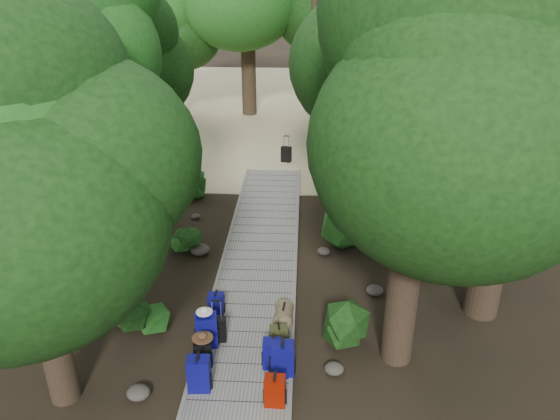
# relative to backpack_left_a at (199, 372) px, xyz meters

# --- Properties ---
(ground) EXTENTS (120.00, 120.00, 0.00)m
(ground) POSITION_rel_backpack_left_a_xyz_m (0.72, 4.21, -0.51)
(ground) COLOR black
(ground) RESTS_ON ground
(sand_beach) EXTENTS (40.00, 22.00, 0.02)m
(sand_beach) POSITION_rel_backpack_left_a_xyz_m (0.72, 20.21, -0.50)
(sand_beach) COLOR #CCBB8A
(sand_beach) RESTS_ON ground
(boardwalk) EXTENTS (2.00, 12.00, 0.12)m
(boardwalk) POSITION_rel_backpack_left_a_xyz_m (0.72, 5.21, -0.45)
(boardwalk) COLOR gray
(boardwalk) RESTS_ON ground
(backpack_left_a) EXTENTS (0.43, 0.31, 0.78)m
(backpack_left_a) POSITION_rel_backpack_left_a_xyz_m (0.00, 0.00, 0.00)
(backpack_left_a) COLOR navy
(backpack_left_a) RESTS_ON boardwalk
(backpack_left_b) EXTENTS (0.38, 0.31, 0.63)m
(backpack_left_b) POSITION_rel_backpack_left_a_xyz_m (-0.05, 0.65, -0.07)
(backpack_left_b) COLOR black
(backpack_left_b) RESTS_ON boardwalk
(backpack_left_c) EXTENTS (0.49, 0.39, 0.82)m
(backpack_left_c) POSITION_rel_backpack_left_a_xyz_m (-0.07, 1.25, 0.02)
(backpack_left_c) COLOR navy
(backpack_left_c) RESTS_ON boardwalk
(backpack_left_d) EXTENTS (0.36, 0.27, 0.52)m
(backpack_left_d) POSITION_rel_backpack_left_a_xyz_m (-0.05, 2.38, -0.13)
(backpack_left_d) COLOR navy
(backpack_left_d) RESTS_ON boardwalk
(backpack_right_a) EXTENTS (0.38, 0.28, 0.66)m
(backpack_right_a) POSITION_rel_backpack_left_a_xyz_m (1.41, -0.30, -0.06)
(backpack_right_a) COLOR #881101
(backpack_right_a) RESTS_ON boardwalk
(backpack_right_b) EXTENTS (0.46, 0.33, 0.80)m
(backpack_right_b) POSITION_rel_backpack_left_a_xyz_m (1.51, 0.47, 0.01)
(backpack_right_b) COLOR navy
(backpack_right_b) RESTS_ON boardwalk
(backpack_right_c) EXTENTS (0.39, 0.28, 0.67)m
(backpack_right_c) POSITION_rel_backpack_left_a_xyz_m (1.32, 0.68, -0.05)
(backpack_right_c) COLOR navy
(backpack_right_c) RESTS_ON boardwalk
(backpack_right_d) EXTENTS (0.38, 0.30, 0.53)m
(backpack_right_d) POSITION_rel_backpack_left_a_xyz_m (1.40, 1.27, -0.12)
(backpack_right_d) COLOR #3A3B1B
(backpack_right_d) RESTS_ON boardwalk
(duffel_right_khaki) EXTENTS (0.43, 0.60, 0.38)m
(duffel_right_khaki) POSITION_rel_backpack_left_a_xyz_m (1.48, 2.11, -0.20)
(duffel_right_khaki) COLOR brown
(duffel_right_khaki) RESTS_ON boardwalk
(suitcase_on_boardwalk) EXTENTS (0.37, 0.23, 0.55)m
(suitcase_on_boardwalk) POSITION_rel_backpack_left_a_xyz_m (0.13, 1.40, -0.11)
(suitcase_on_boardwalk) COLOR black
(suitcase_on_boardwalk) RESTS_ON boardwalk
(lone_suitcase_on_sand) EXTENTS (0.43, 0.32, 0.60)m
(lone_suitcase_on_sand) POSITION_rel_backpack_left_a_xyz_m (1.15, 12.42, -0.19)
(lone_suitcase_on_sand) COLOR black
(lone_suitcase_on_sand) RESTS_ON sand_beach
(hat_brown) EXTENTS (0.41, 0.41, 0.12)m
(hat_brown) POSITION_rel_backpack_left_a_xyz_m (-0.04, 0.68, 0.30)
(hat_brown) COLOR #51351E
(hat_brown) RESTS_ON backpack_left_b
(hat_white) EXTENTS (0.34, 0.34, 0.11)m
(hat_white) POSITION_rel_backpack_left_a_xyz_m (-0.09, 1.25, 0.48)
(hat_white) COLOR silver
(hat_white) RESTS_ON backpack_left_c
(kayak) EXTENTS (1.15, 3.24, 0.32)m
(kayak) POSITION_rel_backpack_left_a_xyz_m (-3.09, 14.84, -0.33)
(kayak) COLOR #B2200F
(kayak) RESTS_ON sand_beach
(sun_lounger) EXTENTS (1.31, 2.13, 0.65)m
(sun_lounger) POSITION_rel_backpack_left_a_xyz_m (3.74, 13.80, -0.16)
(sun_lounger) COLOR silver
(sun_lounger) RESTS_ON sand_beach
(tree_right_a) EXTENTS (5.22, 5.22, 8.69)m
(tree_right_a) POSITION_rel_backpack_left_a_xyz_m (3.79, 1.20, 3.84)
(tree_right_a) COLOR black
(tree_right_a) RESTS_ON ground
(tree_right_b) EXTENTS (6.05, 6.05, 10.80)m
(tree_right_b) POSITION_rel_backpack_left_a_xyz_m (5.95, 2.85, 4.89)
(tree_right_b) COLOR black
(tree_right_b) RESTS_ON ground
(tree_right_c) EXTENTS (5.16, 5.16, 8.92)m
(tree_right_c) POSITION_rel_backpack_left_a_xyz_m (4.46, 6.62, 3.95)
(tree_right_c) COLOR black
(tree_right_c) RESTS_ON ground
(tree_right_d) EXTENTS (6.02, 6.02, 11.04)m
(tree_right_d) POSITION_rel_backpack_left_a_xyz_m (6.24, 8.61, 5.01)
(tree_right_d) COLOR black
(tree_right_d) RESTS_ON ground
(tree_right_e) EXTENTS (5.23, 5.23, 9.41)m
(tree_right_e) POSITION_rel_backpack_left_a_xyz_m (5.36, 10.59, 4.20)
(tree_right_e) COLOR black
(tree_right_e) RESTS_ON ground
(tree_right_f) EXTENTS (6.12, 6.12, 10.94)m
(tree_right_f) POSITION_rel_backpack_left_a_xyz_m (7.14, 14.35, 4.96)
(tree_right_f) COLOR black
(tree_right_f) RESTS_ON ground
(tree_left_a) EXTENTS (4.61, 4.61, 7.69)m
(tree_left_a) POSITION_rel_backpack_left_a_xyz_m (-2.48, -0.19, 3.33)
(tree_left_a) COLOR black
(tree_left_a) RESTS_ON ground
(tree_left_b) EXTENTS (5.31, 5.31, 9.56)m
(tree_left_b) POSITION_rel_backpack_left_a_xyz_m (-4.00, 3.83, 4.27)
(tree_left_b) COLOR black
(tree_left_b) RESTS_ON ground
(tree_left_c) EXTENTS (4.36, 4.36, 7.59)m
(tree_left_c) POSITION_rel_backpack_left_a_xyz_m (-3.20, 7.27, 3.28)
(tree_left_c) COLOR black
(tree_left_c) RESTS_ON ground
(tree_back_a) EXTENTS (5.87, 5.87, 10.16)m
(tree_back_a) POSITION_rel_backpack_left_a_xyz_m (-0.95, 19.26, 4.57)
(tree_back_a) COLOR black
(tree_back_a) RESTS_ON ground
(tree_back_b) EXTENTS (5.30, 5.30, 9.46)m
(tree_back_b) POSITION_rel_backpack_left_a_xyz_m (2.16, 20.08, 4.22)
(tree_back_b) COLOR black
(tree_back_b) RESTS_ON ground
(tree_back_c) EXTENTS (5.48, 5.48, 9.86)m
(tree_back_c) POSITION_rel_backpack_left_a_xyz_m (6.01, 20.39, 4.42)
(tree_back_c) COLOR black
(tree_back_c) RESTS_ON ground
(tree_back_d) EXTENTS (4.44, 4.44, 7.41)m
(tree_back_d) POSITION_rel_backpack_left_a_xyz_m (-4.35, 18.48, 3.19)
(tree_back_d) COLOR black
(tree_back_d) RESTS_ON ground
(palm_right_a) EXTENTS (4.90, 4.90, 8.35)m
(palm_right_a) POSITION_rel_backpack_left_a_xyz_m (3.45, 10.30, 3.67)
(palm_right_a) COLOR #154112
(palm_right_a) RESTS_ON ground
(palm_right_b) EXTENTS (4.38, 4.38, 8.46)m
(palm_right_b) POSITION_rel_backpack_left_a_xyz_m (6.05, 15.65, 3.72)
(palm_right_b) COLOR #154112
(palm_right_b) RESTS_ON ground
(palm_right_c) EXTENTS (4.77, 4.77, 7.58)m
(palm_right_c) POSITION_rel_backpack_left_a_xyz_m (2.96, 17.07, 3.28)
(palm_right_c) COLOR #154112
(palm_right_c) RESTS_ON ground
(palm_left_a) EXTENTS (4.54, 4.54, 7.22)m
(palm_left_a) POSITION_rel_backpack_left_a_xyz_m (-3.76, 11.15, 3.10)
(palm_left_a) COLOR #154112
(palm_left_a) RESTS_ON ground
(rock_left_a) EXTENTS (0.44, 0.40, 0.24)m
(rock_left_a) POSITION_rel_backpack_left_a_xyz_m (-1.12, -0.16, -0.39)
(rock_left_a) COLOR #4C473F
(rock_left_a) RESTS_ON ground
(rock_left_b) EXTENTS (0.34, 0.31, 0.19)m
(rock_left_b) POSITION_rel_backpack_left_a_xyz_m (-2.02, 1.91, -0.41)
(rock_left_b) COLOR #4C473F
(rock_left_b) RESTS_ON ground
(rock_left_c) EXTENTS (0.53, 0.48, 0.29)m
(rock_left_c) POSITION_rel_backpack_left_a_xyz_m (-0.93, 5.13, -0.36)
(rock_left_c) COLOR #4C473F
(rock_left_c) RESTS_ON ground
(rock_left_d) EXTENTS (0.29, 0.26, 0.16)m
(rock_left_d) POSITION_rel_backpack_left_a_xyz_m (-1.45, 7.29, -0.43)
(rock_left_d) COLOR #4C473F
(rock_left_d) RESTS_ON ground
(rock_right_a) EXTENTS (0.39, 0.35, 0.21)m
(rock_right_a) POSITION_rel_backpack_left_a_xyz_m (2.52, 0.67, -0.40)
(rock_right_a) COLOR #4C473F
(rock_right_a) RESTS_ON ground
(rock_right_b) EXTENTS (0.42, 0.38, 0.23)m
(rock_right_b) POSITION_rel_backpack_left_a_xyz_m (3.61, 3.43, -0.39)
(rock_right_b) COLOR #4C473F
(rock_right_b) RESTS_ON ground
(rock_right_c) EXTENTS (0.36, 0.32, 0.20)m
(rock_right_c) POSITION_rel_backpack_left_a_xyz_m (2.43, 5.29, -0.41)
(rock_right_c) COLOR #4C473F
(rock_right_c) RESTS_ON ground
(rock_right_d) EXTENTS (0.54, 0.48, 0.29)m
(rock_right_d) POSITION_rel_backpack_left_a_xyz_m (3.15, 8.11, -0.36)
(rock_right_d) COLOR #4C473F
(rock_right_d) RESTS_ON ground
(shrub_left_a) EXTENTS (1.04, 1.04, 0.94)m
(shrub_left_a) POSITION_rel_backpack_left_a_xyz_m (-1.50, 1.62, -0.04)
(shrub_left_a) COLOR #194B16
(shrub_left_a) RESTS_ON ground
(shrub_left_b) EXTENTS (0.84, 0.84, 0.76)m
(shrub_left_b) POSITION_rel_backpack_left_a_xyz_m (-1.31, 5.17, -0.13)
(shrub_left_b) COLOR #194B16
(shrub_left_b) RESTS_ON ground
(shrub_left_c) EXTENTS (1.12, 1.12, 1.01)m
(shrub_left_c) POSITION_rel_backpack_left_a_xyz_m (-1.77, 9.01, -0.00)
(shrub_left_c) COLOR #194B16
(shrub_left_c) RESTS_ON ground
(shrub_right_a) EXTENTS (1.08, 1.08, 0.97)m
(shrub_right_a) POSITION_rel_backpack_left_a_xyz_m (2.72, 1.72, -0.02)
(shrub_right_a) COLOR #194B16
(shrub_right_a) RESTS_ON ground
(shrub_right_b) EXTENTS (1.48, 1.48, 1.33)m
(shrub_right_b) POSITION_rel_backpack_left_a_xyz_m (3.14, 5.88, 0.16)
(shrub_right_b) COLOR #194B16
(shrub_right_b) RESTS_ON ground
(shrub_right_c) EXTENTS (0.88, 0.88, 0.79)m
(shrub_right_c) POSITION_rel_backpack_left_a_xyz_m (2.63, 10.06, -0.11)
(shrub_right_c) COLOR #194B16
(shrub_right_c) RESTS_ON ground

